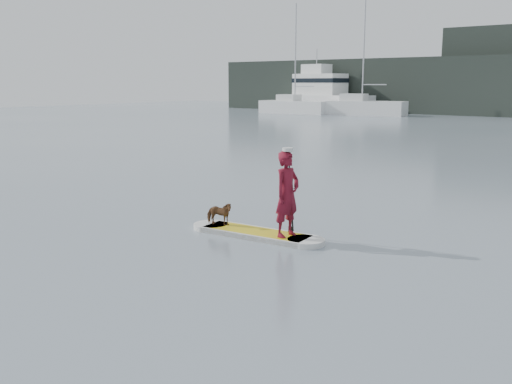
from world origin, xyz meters
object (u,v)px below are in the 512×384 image
Objects in this scene: sailboat_a at (294,106)px; motor_yacht_b at (324,94)px; paddleboard at (256,234)px; paddler at (287,194)px; dog at (219,214)px; sailboat_b at (361,106)px.

sailboat_a is 1.03× the size of motor_yacht_b.
paddleboard is at bearing -52.48° from motor_yacht_b.
motor_yacht_b is (-27.71, 47.66, 0.97)m from paddler.
sailboat_a reaches higher than motor_yacht_b.
motor_yacht_b reaches higher than paddleboard.
paddler is 51.51m from sailboat_a.
paddleboard is 5.12× the size of dog.
sailboat_a is (-26.77, 43.04, 0.42)m from dog.
paddleboard is 0.29× the size of motor_yacht_b.
sailboat_b is at bearing 30.87° from paddler.
motor_yacht_b is (-6.49, 3.22, 1.08)m from sailboat_b.
paddler is 0.16× the size of motor_yacht_b.
sailboat_a is at bearing 39.00° from paddler.
dog is at bearing -59.81° from sailboat_a.
sailboat_b is at bearing 3.18° from dog.
sailboat_a is at bearing -176.33° from sailboat_b.
paddler is 49.25m from sailboat_b.
dog is at bearing -53.45° from motor_yacht_b.
sailboat_b reaches higher than paddleboard.
sailboat_a is 7.50m from sailboat_b.
paddleboard is 0.25× the size of sailboat_b.
sailboat_b reaches higher than motor_yacht_b.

